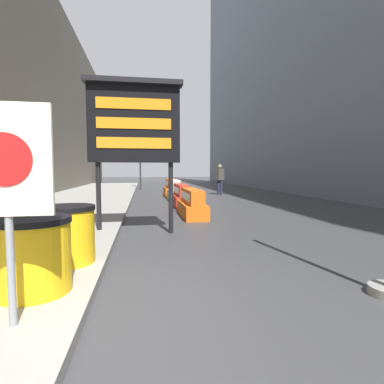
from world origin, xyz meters
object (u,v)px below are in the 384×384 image
jersey_barrier_white (175,191)px  pedestrian_worker (220,177)px  jersey_barrier_red_striped (181,196)px  jersey_barrier_orange_near (171,189)px  traffic_cone_near (201,194)px  barrel_drum_foreground (34,255)px  warning_sign (6,173)px  barrel_drum_middle (67,234)px  jersey_barrier_orange_far (192,204)px  message_board (134,124)px  traffic_light_near_curb (140,144)px

jersey_barrier_white → pedestrian_worker: pedestrian_worker is taller
jersey_barrier_red_striped → jersey_barrier_orange_near: jersey_barrier_orange_near is taller
jersey_barrier_white → jersey_barrier_orange_near: (-0.00, 2.14, -0.00)m
traffic_cone_near → barrel_drum_foreground: bearing=-110.2°
pedestrian_worker → warning_sign: bearing=39.0°
jersey_barrier_red_striped → jersey_barrier_orange_near: (-0.00, 4.41, 0.04)m
barrel_drum_middle → jersey_barrier_orange_far: barrel_drum_middle is taller
message_board → traffic_cone_near: (2.78, 6.91, -2.05)m
jersey_barrier_red_striped → traffic_light_near_curb: (-1.62, 10.39, 2.87)m
barrel_drum_middle → jersey_barrier_orange_far: bearing=61.6°
barrel_drum_middle → message_board: message_board is taller
pedestrian_worker → jersey_barrier_red_striped: bearing=30.3°
message_board → traffic_cone_near: bearing=68.1°
jersey_barrier_orange_far → barrel_drum_foreground: bearing=-114.7°
warning_sign → jersey_barrier_orange_far: 6.74m
traffic_cone_near → pedestrian_worker: (1.63, 2.97, 0.71)m
barrel_drum_middle → jersey_barrier_orange_far: 5.14m
jersey_barrier_orange_near → pedestrian_worker: pedestrian_worker is taller
pedestrian_worker → message_board: bearing=35.9°
message_board → barrel_drum_middle: bearing=-110.8°
message_board → jersey_barrier_red_striped: size_ratio=1.52×
jersey_barrier_white → traffic_cone_near: size_ratio=2.90×
jersey_barrier_red_striped → traffic_light_near_curb: bearing=98.9°
barrel_drum_foreground → barrel_drum_middle: same height
barrel_drum_middle → pedestrian_worker: size_ratio=0.45×
jersey_barrier_orange_far → barrel_drum_middle: bearing=-118.4°
jersey_barrier_red_striped → pedestrian_worker: (2.83, 4.97, 0.64)m
message_board → pedestrian_worker: 10.90m
message_board → jersey_barrier_orange_far: message_board is taller
message_board → jersey_barrier_orange_near: size_ratio=1.66×
barrel_drum_foreground → pedestrian_worker: size_ratio=0.45×
message_board → jersey_barrier_red_striped: message_board is taller
barrel_drum_middle → pedestrian_worker: bearing=66.5°
barrel_drum_middle → jersey_barrier_orange_near: bearing=78.1°
barrel_drum_foreground → jersey_barrier_orange_near: size_ratio=0.40×
warning_sign → traffic_light_near_curb: bearing=87.5°
jersey_barrier_orange_near → jersey_barrier_orange_far: bearing=-90.0°
traffic_light_near_curb → jersey_barrier_orange_near: bearing=-74.8°
traffic_cone_near → traffic_light_near_curb: traffic_light_near_curb is taller
barrel_drum_foreground → traffic_light_near_curb: traffic_light_near_curb is taller
barrel_drum_middle → warning_sign: (-0.02, -1.68, 0.83)m
message_board → jersey_barrier_orange_near: bearing=80.3°
traffic_light_near_curb → jersey_barrier_orange_far: bearing=-82.9°
barrel_drum_foreground → jersey_barrier_red_striped: size_ratio=0.36×
message_board → jersey_barrier_red_striped: (1.59, 4.91, -1.97)m
jersey_barrier_white → traffic_cone_near: bearing=-12.8°
barrel_drum_foreground → jersey_barrier_red_striped: bearing=72.8°
barrel_drum_middle → traffic_cone_near: (3.64, 9.16, -0.22)m
barrel_drum_foreground → jersey_barrier_white: (2.53, 10.42, -0.10)m
jersey_barrier_orange_far → traffic_light_near_curb: traffic_light_near_curb is taller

